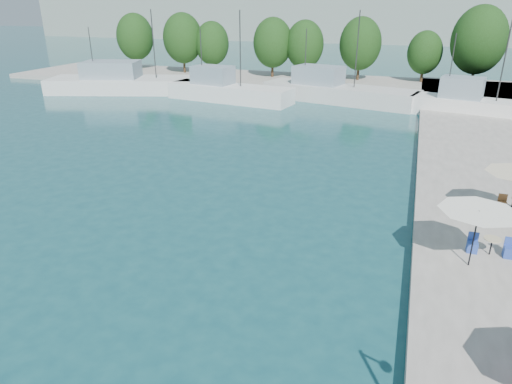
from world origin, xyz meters
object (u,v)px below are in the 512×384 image
at_px(trawler_02, 227,91).
at_px(umbrella_white, 478,217).
at_px(trawler_01, 135,84).
at_px(trawler_04, 476,107).
at_px(trawler_03, 335,92).

relative_size(trawler_02, umbrella_white, 4.94).
xyz_separation_m(trawler_01, umbrella_white, (36.48, -32.38, 1.69)).
bearing_deg(trawler_02, trawler_04, 8.88).
bearing_deg(trawler_01, trawler_02, -23.36).
xyz_separation_m(trawler_03, trawler_04, (14.49, -3.63, 0.00)).
bearing_deg(umbrella_white, trawler_03, 108.31).
distance_m(trawler_01, umbrella_white, 48.81).
distance_m(trawler_04, umbrella_white, 31.32).
relative_size(trawler_04, umbrella_white, 4.32).
relative_size(trawler_02, trawler_04, 1.14).
bearing_deg(trawler_01, trawler_04, -19.50).
bearing_deg(trawler_03, umbrella_white, -58.31).
bearing_deg(trawler_04, trawler_03, 177.99).
relative_size(trawler_03, trawler_04, 1.37).
height_order(trawler_04, umbrella_white, trawler_04).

